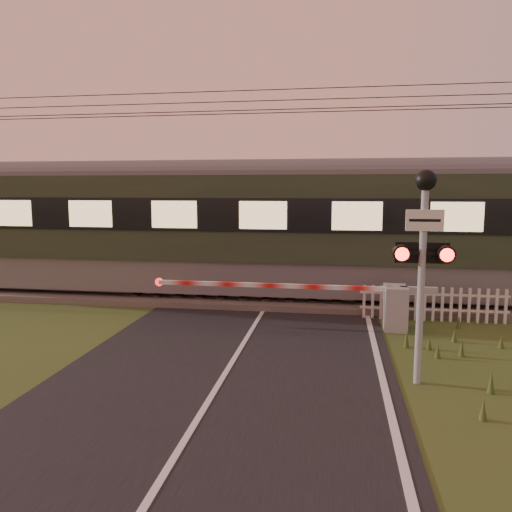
# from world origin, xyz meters

# --- Properties ---
(ground) EXTENTS (160.00, 160.00, 0.00)m
(ground) POSITION_xyz_m (0.00, 0.00, 0.00)
(ground) COLOR #354C1D
(ground) RESTS_ON ground
(road) EXTENTS (6.00, 140.00, 0.03)m
(road) POSITION_xyz_m (0.02, -0.23, 0.01)
(road) COLOR black
(road) RESTS_ON ground
(track_bed) EXTENTS (140.00, 3.40, 0.39)m
(track_bed) POSITION_xyz_m (0.00, 6.50, 0.07)
(track_bed) COLOR #47423D
(track_bed) RESTS_ON ground
(overhead_wires) EXTENTS (120.00, 0.62, 0.62)m
(overhead_wires) POSITION_xyz_m (0.00, 6.50, 5.72)
(overhead_wires) COLOR black
(overhead_wires) RESTS_ON ground
(boom_gate) EXTENTS (6.83, 0.80, 1.06)m
(boom_gate) POSITION_xyz_m (2.96, 3.71, 0.58)
(boom_gate) COLOR gray
(boom_gate) RESTS_ON ground
(crossing_signal) EXTENTS (0.92, 0.36, 3.60)m
(crossing_signal) POSITION_xyz_m (3.32, 0.36, 2.48)
(crossing_signal) COLOR gray
(crossing_signal) RESTS_ON ground
(picket_fence) EXTENTS (3.60, 0.07, 0.87)m
(picket_fence) POSITION_xyz_m (4.34, 4.60, 0.44)
(picket_fence) COLOR silver
(picket_fence) RESTS_ON ground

